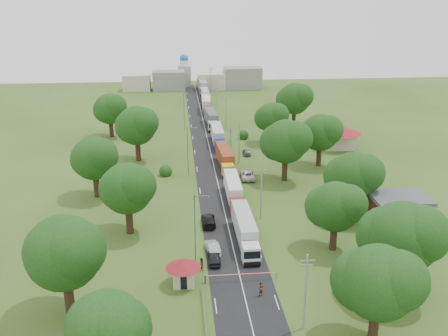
{
  "coord_description": "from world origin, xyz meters",
  "views": [
    {
      "loc": [
        -7.36,
        -79.16,
        34.16
      ],
      "look_at": [
        1.2,
        9.77,
        3.0
      ],
      "focal_mm": 40.0,
      "sensor_mm": 36.0,
      "label": 1
    }
  ],
  "objects": [
    {
      "name": "tree_4",
      "position": [
        12.99,
        10.17,
        7.85
      ],
      "size": [
        9.6,
        9.6,
        12.05
      ],
      "color": "#382616",
      "rests_on": "ground"
    },
    {
      "name": "pole_0",
      "position": [
        5.5,
        -35.0,
        4.68
      ],
      "size": [
        1.6,
        0.24,
        9.0
      ],
      "color": "gray",
      "rests_on": "ground"
    },
    {
      "name": "lamp_0",
      "position": [
        -5.35,
        -20.0,
        5.55
      ],
      "size": [
        2.03,
        0.22,
        10.0
      ],
      "color": "slate",
      "rests_on": "ground"
    },
    {
      "name": "tree_3",
      "position": [
        19.99,
        -7.84,
        7.22
      ],
      "size": [
        8.8,
        8.8,
        11.07
      ],
      "color": "#382616",
      "rests_on": "ground"
    },
    {
      "name": "church",
      "position": [
        -4.0,
        118.0,
        5.39
      ],
      "size": [
        5.0,
        5.0,
        12.3
      ],
      "color": "beige",
      "rests_on": "ground"
    },
    {
      "name": "info_sign",
      "position": [
        5.2,
        35.0,
        3.0
      ],
      "size": [
        0.12,
        3.1,
        4.1
      ],
      "color": "slate",
      "rests_on": "ground"
    },
    {
      "name": "tree_13",
      "position": [
        -24.01,
        45.16,
        7.22
      ],
      "size": [
        8.8,
        8.8,
        11.07
      ],
      "color": "#382616",
      "rests_on": "ground"
    },
    {
      "name": "tree_8",
      "position": [
        -14.01,
        -41.86,
        6.6
      ],
      "size": [
        8.0,
        8.0,
        10.1
      ],
      "color": "#382616",
      "rests_on": "ground"
    },
    {
      "name": "pole_2",
      "position": [
        5.5,
        21.0,
        4.68
      ],
      "size": [
        1.6,
        0.24,
        9.0
      ],
      "color": "gray",
      "rests_on": "ground"
    },
    {
      "name": "tree_12",
      "position": [
        -16.01,
        25.17,
        7.85
      ],
      "size": [
        9.6,
        9.6,
        12.05
      ],
      "color": "#382616",
      "rests_on": "ground"
    },
    {
      "name": "house_cream",
      "position": [
        30.0,
        30.0,
        3.64
      ],
      "size": [
        10.08,
        10.08,
        5.8
      ],
      "color": "beige",
      "rests_on": "ground"
    },
    {
      "name": "truck_5",
      "position": [
        1.7,
        71.28,
        2.25
      ],
      "size": [
        3.24,
        15.33,
        4.24
      ],
      "color": "maroon",
      "rests_on": "ground"
    },
    {
      "name": "pole_3",
      "position": [
        5.5,
        49.0,
        4.68
      ],
      "size": [
        1.6,
        0.24,
        9.0
      ],
      "color": "gray",
      "rests_on": "ground"
    },
    {
      "name": "car_lane_mid",
      "position": [
        -3.0,
        -17.19,
        0.74
      ],
      "size": [
        2.13,
        4.66,
        1.48
      ],
      "primitive_type": "imported",
      "rotation": [
        0.0,
        0.0,
        3.27
      ],
      "color": "#ADAFB5",
      "rests_on": "ground"
    },
    {
      "name": "distant_town",
      "position": [
        0.68,
        110.0,
        3.49
      ],
      "size": [
        52.0,
        8.0,
        8.0
      ],
      "color": "gray",
      "rests_on": "ground"
    },
    {
      "name": "pedestrian_near",
      "position": [
        1.94,
        -28.5,
        0.88
      ],
      "size": [
        0.77,
        0.72,
        1.76
      ],
      "primitive_type": "imported",
      "rotation": [
        0.0,
        0.0,
        0.63
      ],
      "color": "gray",
      "rests_on": "ground"
    },
    {
      "name": "car_verge_near",
      "position": [
        5.99,
        11.62,
        0.8
      ],
      "size": [
        2.93,
        5.9,
        1.61
      ],
      "primitive_type": "imported",
      "rotation": [
        0.0,
        0.0,
        3.1
      ],
      "color": "silver",
      "rests_on": "ground"
    },
    {
      "name": "pole_5",
      "position": [
        5.5,
        105.0,
        4.68
      ],
      "size": [
        1.6,
        0.24,
        9.0
      ],
      "color": "gray",
      "rests_on": "ground"
    },
    {
      "name": "guard_booth",
      "position": [
        -7.2,
        -25.0,
        2.16
      ],
      "size": [
        4.4,
        4.4,
        3.45
      ],
      "color": "beige",
      "rests_on": "ground"
    },
    {
      "name": "car_verge_far",
      "position": [
        8.0,
        26.94,
        0.69
      ],
      "size": [
        1.73,
        4.08,
        1.37
      ],
      "primitive_type": "imported",
      "rotation": [
        0.0,
        0.0,
        3.11
      ],
      "color": "slate",
      "rests_on": "ground"
    },
    {
      "name": "tree_5",
      "position": [
        21.99,
        18.16,
        7.22
      ],
      "size": [
        8.8,
        8.8,
        11.07
      ],
      "color": "#382616",
      "rests_on": "ground"
    },
    {
      "name": "truck_7",
      "position": [
        2.26,
        103.77,
        2.28
      ],
      "size": [
        3.49,
        15.57,
        4.3
      ],
      "color": "#BBBBBB",
      "rests_on": "ground"
    },
    {
      "name": "tree_2",
      "position": [
        13.99,
        -17.86,
        6.6
      ],
      "size": [
        8.0,
        8.0,
        10.1
      ],
      "color": "#382616",
      "rests_on": "ground"
    },
    {
      "name": "tree_6",
      "position": [
        14.99,
        35.14,
        6.6
      ],
      "size": [
        8.0,
        8.0,
        10.1
      ],
      "color": "#382616",
      "rests_on": "ground"
    },
    {
      "name": "truck_2",
      "position": [
        2.27,
        18.66,
        2.04
      ],
      "size": [
        2.99,
        13.92,
        3.84
      ],
      "color": "yellow",
      "rests_on": "ground"
    },
    {
      "name": "car_lane_rear",
      "position": [
        -3.0,
        -8.27,
        0.75
      ],
      "size": [
        2.11,
        5.17,
        1.5
      ],
      "primitive_type": "imported",
      "rotation": [
        0.0,
        0.0,
        3.14
      ],
      "color": "black",
      "rests_on": "ground"
    },
    {
      "name": "truck_3",
      "position": [
        2.14,
        35.68,
        2.16
      ],
      "size": [
        2.64,
        14.68,
        4.07
      ],
      "color": "navy",
      "rests_on": "ground"
    },
    {
      "name": "house_brick",
      "position": [
        26.0,
        -12.0,
        2.65
      ],
      "size": [
        8.6,
        6.6,
        5.2
      ],
      "color": "maroon",
      "rests_on": "ground"
    },
    {
      "name": "car_lane_front",
      "position": [
        -3.0,
        -20.0,
        0.71
      ],
      "size": [
        1.72,
        4.17,
        1.41
      ],
      "primitive_type": "imported",
      "rotation": [
        0.0,
        0.0,
        3.13
      ],
      "color": "black",
      "rests_on": "ground"
    },
    {
      "name": "ground",
      "position": [
        0.0,
        0.0,
        0.0
      ],
      "size": [
        260.0,
        260.0,
        0.0
      ],
      "primitive_type": "plane",
      "color": "#364C19",
      "rests_on": "ground"
    },
    {
      "name": "pedestrian_booth",
      "position": [
        -4.8,
        -22.0,
        0.88
      ],
      "size": [
        1.01,
        1.08,
        1.77
      ],
      "primitive_type": "imported",
      "rotation": [
        0.0,
        0.0,
        -1.03
      ],
      "color": "gray",
      "rests_on": "ground"
    },
    {
      "name": "tree_1",
      "position": [
        17.99,
        -29.83,
        7.85
      ],
      "size": [
        9.6,
        9.6,
        12.05
      ],
      "color": "#382616",
      "rests_on": "ground"
    },
    {
      "name": "tree_7",
      "position": [
        23.99,
        50.17,
        7.85
      ],
      "size": [
        9.6,
        9.6,
        12.05
      ],
      "color": "#382616",
      "rests_on": "ground"
    },
    {
      "name": "truck_6",
      "position": [
        2.28,
        87.41,
        1.98
      ],
      "size": [
        2.41,
        13.47,
        3.73
      ],
      "color": "#245A21",
      "rests_on": "ground"
    },
    {
      "name": "pole_4",
      "position": [
        5.5,
        77.0,
        4.68
      ],
      "size": [
        1.6,
        0.24,
        9.0
      ],
      "color": "gray",
      "rests_on": "ground"
    },
    {
      "name": "truck_1",
      "position": [
        1.97,
        0.79,
        1.99
      ],
      "size": [
        2.4,
        13.56,
        3.76
      ],
      "color": "#982B11",
      "rests_on": "ground"
    },
    {
      "name": "boom_barrier",
      "position": [
        -1.36,
        -25.0,
        0.89
      ],
      "size": [
        9.22,
        0.35,
        1.18
      ],
      "color": "slate",
      "rests_on": "ground"
    },
    {
      "name": "lamp_2",
      "position": [
        -5.35,
        50.0,
        5.55
      ],
      "size": [
        2.03,
        0.22,
        10.0
      ],
      "color": "slate",
      "rests_on": "ground"
    },
    {
      "name": "pole_1",
      "position": [
        5.5,
        -7.0,
        4.68
      ],
      "size": [
        1.6,
        0.24,
        9.0
      ],
      "color": "gray",
      "rests_on": "ground"
    },
    {
      "name": "truck_4",
      "position": [
        1.9,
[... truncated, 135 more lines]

